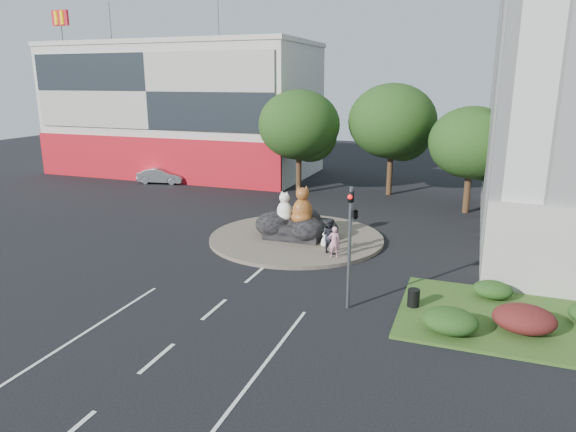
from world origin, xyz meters
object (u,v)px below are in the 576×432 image
(cat_tabby, at_px, (302,205))
(kitten_white, at_px, (325,239))
(pedestrian_dark, at_px, (330,236))
(cat_white, at_px, (285,206))
(kitten_calico, at_px, (273,230))
(litter_bin, at_px, (414,298))
(pedestrian_pink, at_px, (334,242))
(parked_car, at_px, (161,176))

(cat_tabby, relative_size, kitten_white, 2.49)
(cat_tabby, distance_m, pedestrian_dark, 3.00)
(cat_white, xyz_separation_m, kitten_white, (2.74, -1.06, -1.34))
(cat_tabby, xyz_separation_m, pedestrian_dark, (2.13, -1.82, -1.06))
(kitten_calico, bearing_deg, litter_bin, -2.31)
(kitten_white, bearing_deg, pedestrian_pink, -108.93)
(cat_tabby, distance_m, parked_car, 21.09)
(cat_white, distance_m, kitten_white, 3.24)
(cat_white, distance_m, pedestrian_dark, 3.87)
(kitten_calico, bearing_deg, pedestrian_pink, 7.66)
(parked_car, relative_size, litter_bin, 5.84)
(cat_white, xyz_separation_m, cat_tabby, (1.11, -0.12, 0.21))
(cat_tabby, xyz_separation_m, kitten_calico, (-1.67, -0.32, -1.55))
(pedestrian_dark, bearing_deg, pedestrian_pink, 150.96)
(cat_white, relative_size, parked_car, 0.42)
(cat_white, relative_size, pedestrian_dark, 0.95)
(pedestrian_pink, relative_size, pedestrian_dark, 0.88)
(cat_white, xyz_separation_m, pedestrian_dark, (3.25, -1.93, -0.85))
(kitten_calico, relative_size, parked_car, 0.21)
(cat_white, bearing_deg, kitten_white, -5.59)
(pedestrian_pink, xyz_separation_m, parked_car, (-19.83, 14.42, -0.32))
(kitten_calico, distance_m, pedestrian_dark, 4.12)
(kitten_white, distance_m, pedestrian_pink, 1.79)
(kitten_white, relative_size, parked_car, 0.21)
(pedestrian_dark, height_order, parked_car, pedestrian_dark)
(cat_white, distance_m, parked_car, 20.10)
(cat_white, xyz_separation_m, litter_bin, (8.14, -6.95, -1.50))
(kitten_white, bearing_deg, litter_bin, -97.34)
(cat_white, bearing_deg, pedestrian_pink, -19.52)
(cat_white, height_order, kitten_calico, cat_white)
(parked_car, bearing_deg, cat_tabby, -135.45)
(cat_tabby, height_order, pedestrian_dark, cat_tabby)
(cat_white, relative_size, kitten_calico, 1.98)
(kitten_white, distance_m, pedestrian_dark, 1.12)
(kitten_white, relative_size, pedestrian_dark, 0.47)
(pedestrian_pink, xyz_separation_m, litter_bin, (4.50, -4.38, -0.53))
(pedestrian_pink, bearing_deg, litter_bin, 117.32)
(pedestrian_pink, bearing_deg, cat_white, -53.57)
(cat_tabby, bearing_deg, pedestrian_pink, -75.73)
(cat_white, xyz_separation_m, parked_car, (-16.18, 11.86, -1.29))
(pedestrian_pink, bearing_deg, kitten_calico, -45.26)
(litter_bin, bearing_deg, pedestrian_dark, 134.34)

